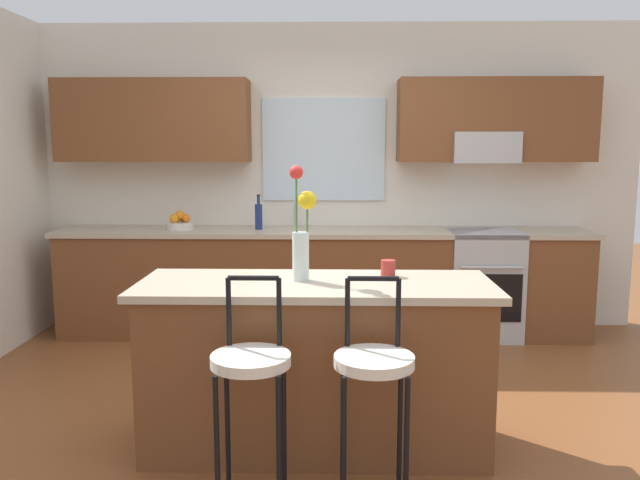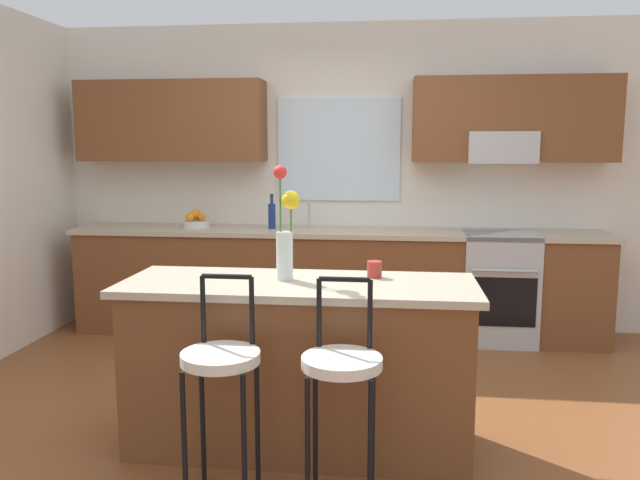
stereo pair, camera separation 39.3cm
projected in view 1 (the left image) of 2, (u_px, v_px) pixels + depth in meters
ground_plane at (318, 414)px, 3.87m from camera, size 14.00×14.00×0.00m
back_wall_assembly at (327, 161)px, 5.61m from camera, size 5.60×0.50×2.70m
counter_run at (323, 281)px, 5.48m from camera, size 4.56×0.64×0.92m
sink_faucet at (295, 212)px, 5.54m from camera, size 0.02×0.13×0.23m
oven_range at (482, 283)px, 5.42m from camera, size 0.60×0.64×0.92m
kitchen_island at (316, 365)px, 3.38m from camera, size 1.88×0.69×0.92m
bar_stool_near at (251, 370)px, 2.82m from camera, size 0.36×0.36×1.04m
bar_stool_middle at (374, 371)px, 2.80m from camera, size 0.36×0.36×1.04m
flower_vase at (302, 232)px, 3.32m from camera, size 0.14×0.10×0.61m
mug_ceramic at (388, 268)px, 3.46m from camera, size 0.08×0.08×0.09m
fruit_bowl_oranges at (180, 223)px, 5.43m from camera, size 0.24×0.24×0.16m
bottle_olive_oil at (259, 216)px, 5.41m from camera, size 0.06×0.06×0.30m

